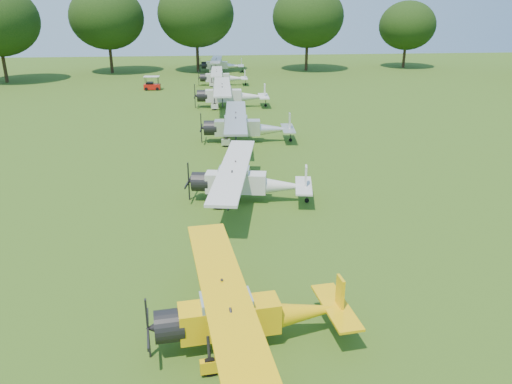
% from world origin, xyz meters
% --- Properties ---
extents(ground, '(160.00, 160.00, 0.00)m').
position_xyz_m(ground, '(0.00, 0.00, 0.00)').
color(ground, '#2E5214').
rests_on(ground, ground).
extents(tree_belt, '(137.36, 130.27, 14.52)m').
position_xyz_m(tree_belt, '(3.57, 0.16, 8.03)').
color(tree_belt, '#321F13').
rests_on(tree_belt, ground).
extents(aircraft_2, '(6.39, 10.15, 1.99)m').
position_xyz_m(aircraft_2, '(-0.24, -7.64, 1.17)').
color(aircraft_2, '#EFB70A').
rests_on(aircraft_2, ground).
extents(aircraft_3, '(6.65, 10.53, 2.07)m').
position_xyz_m(aircraft_3, '(0.73, 4.12, 1.21)').
color(aircraft_3, silver).
rests_on(aircraft_3, ground).
extents(aircraft_4, '(7.06, 11.25, 2.21)m').
position_xyz_m(aircraft_4, '(1.62, 15.94, 1.29)').
color(aircraft_4, silver).
rests_on(aircraft_4, ground).
extents(aircraft_5, '(7.41, 11.78, 2.33)m').
position_xyz_m(aircraft_5, '(1.15, 29.22, 1.36)').
color(aircraft_5, silver).
rests_on(aircraft_5, ground).
extents(aircraft_6, '(6.19, 9.84, 1.94)m').
position_xyz_m(aircraft_6, '(0.88, 43.08, 1.13)').
color(aircraft_6, silver).
rests_on(aircraft_6, ground).
extents(aircraft_7, '(6.57, 10.47, 2.06)m').
position_xyz_m(aircraft_7, '(1.20, 55.54, 1.20)').
color(aircraft_7, silver).
rests_on(aircraft_7, ground).
extents(golf_cart, '(1.93, 1.25, 1.61)m').
position_xyz_m(golf_cart, '(-7.49, 40.49, 0.54)').
color(golf_cart, red).
rests_on(golf_cart, ground).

